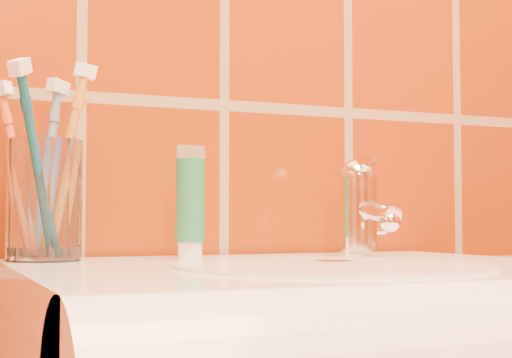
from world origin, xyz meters
name	(u,v)px	position (x,y,z in m)	size (l,w,h in m)	color
glass_tumbler	(45,200)	(-0.24, 1.12, 0.92)	(0.08, 0.08, 0.13)	white
toothpaste_tube	(190,206)	(-0.08, 1.11, 0.91)	(0.04, 0.03, 0.13)	white
faucet	(359,204)	(0.14, 1.09, 0.91)	(0.05, 0.11, 0.12)	white
toothbrush_0	(18,172)	(-0.26, 1.14, 0.95)	(0.06, 0.07, 0.20)	#D85D26
toothbrush_1	(37,165)	(-0.25, 1.09, 0.95)	(0.07, 0.08, 0.21)	#0C526A
toothbrush_2	(64,162)	(-0.21, 1.13, 0.96)	(0.07, 0.03, 0.22)	orange
toothbrush_3	(48,170)	(-0.23, 1.14, 0.95)	(0.05, 0.04, 0.21)	#6786B8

